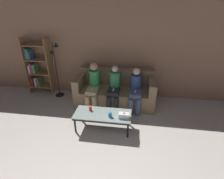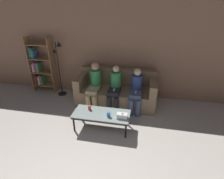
{
  "view_description": "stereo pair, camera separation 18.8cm",
  "coord_description": "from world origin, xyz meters",
  "px_view_note": "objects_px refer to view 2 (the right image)",
  "views": [
    {
      "loc": [
        0.53,
        -0.94,
        2.54
      ],
      "look_at": [
        0.0,
        2.7,
        0.7
      ],
      "focal_mm": 28.0,
      "sensor_mm": 36.0,
      "label": 1
    },
    {
      "loc": [
        0.71,
        -0.91,
        2.54
      ],
      "look_at": [
        0.0,
        2.7,
        0.7
      ],
      "focal_mm": 28.0,
      "sensor_mm": 36.0,
      "label": 2
    }
  ],
  "objects_px": {
    "standing_lamp": "(59,64)",
    "seated_person_mid_left": "(115,87)",
    "bookshelf": "(40,67)",
    "tissue_box": "(122,116)",
    "seated_person_mid_right": "(136,89)",
    "couch": "(116,91)",
    "cup_near_left": "(90,108)",
    "coffee_table": "(101,115)",
    "seated_person_left_end": "(94,84)",
    "cup_near_right": "(108,115)"
  },
  "relations": [
    {
      "from": "standing_lamp",
      "to": "seated_person_mid_left",
      "type": "distance_m",
      "value": 1.79
    },
    {
      "from": "standing_lamp",
      "to": "bookshelf",
      "type": "bearing_deg",
      "value": 168.67
    },
    {
      "from": "tissue_box",
      "to": "seated_person_mid_right",
      "type": "xyz_separation_m",
      "value": [
        0.21,
        1.02,
        0.13
      ]
    },
    {
      "from": "couch",
      "to": "seated_person_mid_right",
      "type": "xyz_separation_m",
      "value": [
        0.55,
        -0.25,
        0.24
      ]
    },
    {
      "from": "bookshelf",
      "to": "seated_person_mid_right",
      "type": "relative_size",
      "value": 1.55
    },
    {
      "from": "cup_near_left",
      "to": "seated_person_mid_left",
      "type": "relative_size",
      "value": 0.09
    },
    {
      "from": "standing_lamp",
      "to": "coffee_table",
      "type": "bearing_deg",
      "value": -40.58
    },
    {
      "from": "tissue_box",
      "to": "seated_person_left_end",
      "type": "xyz_separation_m",
      "value": [
        -0.89,
        1.03,
        0.17
      ]
    },
    {
      "from": "couch",
      "to": "coffee_table",
      "type": "relative_size",
      "value": 1.71
    },
    {
      "from": "couch",
      "to": "tissue_box",
      "type": "bearing_deg",
      "value": -74.97
    },
    {
      "from": "couch",
      "to": "bookshelf",
      "type": "xyz_separation_m",
      "value": [
        -2.41,
        0.3,
        0.44
      ]
    },
    {
      "from": "cup_near_left",
      "to": "seated_person_mid_right",
      "type": "distance_m",
      "value": 1.29
    },
    {
      "from": "tissue_box",
      "to": "cup_near_left",
      "type": "bearing_deg",
      "value": 167.38
    },
    {
      "from": "bookshelf",
      "to": "standing_lamp",
      "type": "relative_size",
      "value": 1.05
    },
    {
      "from": "couch",
      "to": "cup_near_right",
      "type": "distance_m",
      "value": 1.29
    },
    {
      "from": "couch",
      "to": "seated_person_left_end",
      "type": "distance_m",
      "value": 0.66
    },
    {
      "from": "couch",
      "to": "seated_person_mid_right",
      "type": "relative_size",
      "value": 1.95
    },
    {
      "from": "standing_lamp",
      "to": "seated_person_left_end",
      "type": "height_order",
      "value": "standing_lamp"
    },
    {
      "from": "coffee_table",
      "to": "bookshelf",
      "type": "relative_size",
      "value": 0.73
    },
    {
      "from": "tissue_box",
      "to": "cup_near_right",
      "type": "bearing_deg",
      "value": -177.77
    },
    {
      "from": "cup_near_left",
      "to": "tissue_box",
      "type": "distance_m",
      "value": 0.78
    },
    {
      "from": "standing_lamp",
      "to": "seated_person_mid_right",
      "type": "distance_m",
      "value": 2.32
    },
    {
      "from": "cup_near_left",
      "to": "standing_lamp",
      "type": "relative_size",
      "value": 0.06
    },
    {
      "from": "bookshelf",
      "to": "seated_person_left_end",
      "type": "xyz_separation_m",
      "value": [
        1.86,
        -0.54,
        -0.16
      ]
    },
    {
      "from": "couch",
      "to": "tissue_box",
      "type": "xyz_separation_m",
      "value": [
        0.34,
        -1.27,
        0.11
      ]
    },
    {
      "from": "coffee_table",
      "to": "cup_near_left",
      "type": "relative_size",
      "value": 12.23
    },
    {
      "from": "tissue_box",
      "to": "bookshelf",
      "type": "height_order",
      "value": "bookshelf"
    },
    {
      "from": "seated_person_mid_left",
      "to": "cup_near_left",
      "type": "bearing_deg",
      "value": -115.73
    },
    {
      "from": "coffee_table",
      "to": "seated_person_mid_right",
      "type": "height_order",
      "value": "seated_person_mid_right"
    },
    {
      "from": "cup_near_right",
      "to": "bookshelf",
      "type": "distance_m",
      "value": 2.94
    },
    {
      "from": "couch",
      "to": "seated_person_mid_left",
      "type": "relative_size",
      "value": 1.89
    },
    {
      "from": "standing_lamp",
      "to": "seated_person_mid_right",
      "type": "xyz_separation_m",
      "value": [
        2.25,
        -0.4,
        -0.41
      ]
    },
    {
      "from": "bookshelf",
      "to": "standing_lamp",
      "type": "bearing_deg",
      "value": -11.33
    },
    {
      "from": "cup_near_left",
      "to": "cup_near_right",
      "type": "xyz_separation_m",
      "value": [
        0.47,
        -0.18,
        0.0
      ]
    },
    {
      "from": "bookshelf",
      "to": "seated_person_mid_left",
      "type": "xyz_separation_m",
      "value": [
        2.41,
        -0.53,
        -0.19
      ]
    },
    {
      "from": "cup_near_right",
      "to": "bookshelf",
      "type": "height_order",
      "value": "bookshelf"
    },
    {
      "from": "cup_near_left",
      "to": "tissue_box",
      "type": "xyz_separation_m",
      "value": [
        0.76,
        -0.17,
        0.0
      ]
    },
    {
      "from": "coffee_table",
      "to": "bookshelf",
      "type": "distance_m",
      "value": 2.76
    },
    {
      "from": "couch",
      "to": "cup_near_right",
      "type": "bearing_deg",
      "value": -87.56
    },
    {
      "from": "cup_near_left",
      "to": "couch",
      "type": "bearing_deg",
      "value": 69.3
    },
    {
      "from": "cup_near_left",
      "to": "seated_person_left_end",
      "type": "bearing_deg",
      "value": 98.66
    },
    {
      "from": "seated_person_mid_left",
      "to": "standing_lamp",
      "type": "bearing_deg",
      "value": 167.03
    },
    {
      "from": "cup_near_left",
      "to": "cup_near_right",
      "type": "distance_m",
      "value": 0.51
    },
    {
      "from": "bookshelf",
      "to": "seated_person_left_end",
      "type": "distance_m",
      "value": 1.94
    },
    {
      "from": "tissue_box",
      "to": "coffee_table",
      "type": "bearing_deg",
      "value": 170.9
    },
    {
      "from": "standing_lamp",
      "to": "tissue_box",
      "type": "bearing_deg",
      "value": -34.93
    },
    {
      "from": "coffee_table",
      "to": "standing_lamp",
      "type": "distance_m",
      "value": 2.17
    },
    {
      "from": "couch",
      "to": "cup_near_right",
      "type": "height_order",
      "value": "couch"
    },
    {
      "from": "standing_lamp",
      "to": "seated_person_mid_left",
      "type": "bearing_deg",
      "value": -12.97
    },
    {
      "from": "couch",
      "to": "cup_near_left",
      "type": "bearing_deg",
      "value": -110.7
    }
  ]
}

